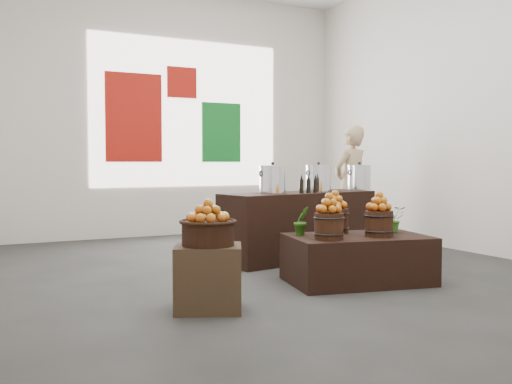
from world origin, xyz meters
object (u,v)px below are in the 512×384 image
counter (299,226)px  stock_pot_right (359,178)px  wicker_basket (208,233)px  stock_pot_center (318,179)px  crate (208,278)px  display_table (357,259)px  stock_pot_left (273,180)px  shopper (351,184)px

counter → stock_pot_right: stock_pot_right is taller
wicker_basket → counter: 2.61m
wicker_basket → stock_pot_center: stock_pot_center is taller
crate → display_table: crate is taller
wicker_basket → stock_pot_right: stock_pot_right is taller
counter → wicker_basket: bearing=-147.0°
stock_pot_left → shopper: bearing=28.0°
display_table → counter: size_ratio=0.67×
counter → stock_pot_left: size_ratio=6.47×
stock_pot_left → stock_pot_center: size_ratio=1.00×
wicker_basket → stock_pot_center: 2.90m
stock_pot_left → counter: bearing=9.8°
wicker_basket → counter: size_ratio=0.21×
stock_pot_left → display_table: bearing=-80.9°
stock_pot_center → stock_pot_left: bearing=-170.2°
shopper → stock_pot_center: bearing=23.9°
crate → stock_pot_center: 2.96m
counter → stock_pot_center: 0.65m
crate → display_table: bearing=10.7°
counter → stock_pot_center: stock_pot_center is taller
display_table → shopper: shopper is taller
wicker_basket → counter: (1.91, 1.77, -0.21)m
crate → counter: size_ratio=0.26×
stock_pot_right → wicker_basket: bearing=-146.6°
counter → crate: bearing=-147.0°
display_table → stock_pot_right: size_ratio=4.35×
wicker_basket → shopper: size_ratio=0.24×
display_table → stock_pot_left: (-0.22, 1.37, 0.75)m
display_table → wicker_basket: bearing=-158.0°
crate → display_table: (1.72, 0.32, -0.03)m
crate → stock_pot_center: bearing=39.3°
wicker_basket → stock_pot_right: 3.55m
stock_pot_left → stock_pot_right: (1.45, 0.25, 0.00)m
counter → shopper: 1.77m
crate → shopper: size_ratio=0.30×
shopper → display_table: bearing=41.8°
stock_pot_center → wicker_basket: bearing=-140.7°
stock_pot_right → shopper: bearing=61.4°
stock_pot_left → stock_pot_right: size_ratio=1.00×
crate → stock_pot_center: size_ratio=1.69×
display_table → stock_pot_right: bearing=64.2°
crate → display_table: 1.75m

